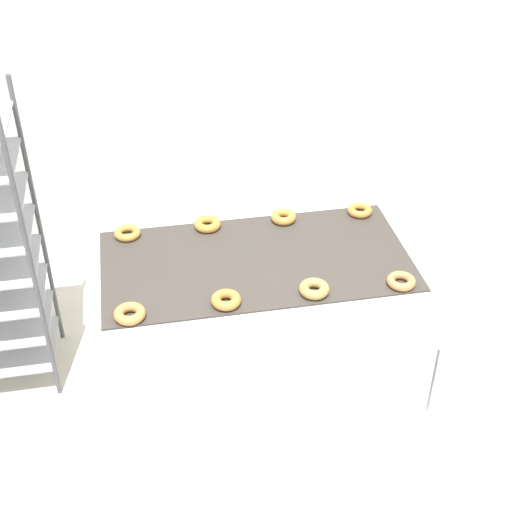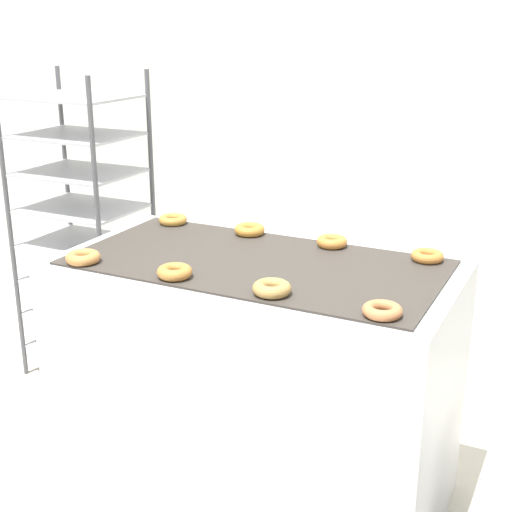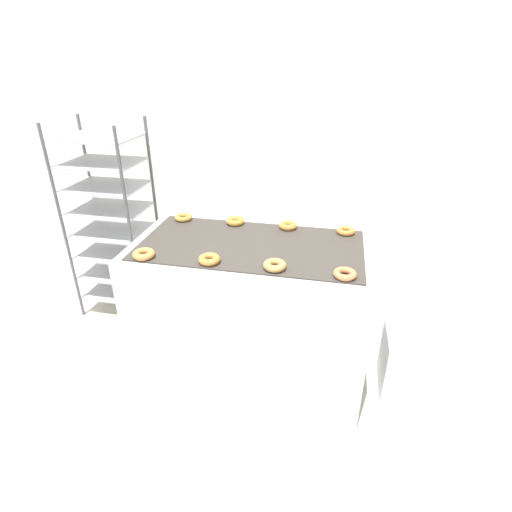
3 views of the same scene
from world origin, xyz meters
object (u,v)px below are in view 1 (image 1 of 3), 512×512
Objects in this scene: donut_near_left at (130,314)px; donut_far_midright at (283,217)px; donut_near_midleft at (226,300)px; donut_near_right at (401,281)px; donut_far_right at (360,210)px; donut_far_left at (127,233)px; donut_far_midleft at (207,224)px; donut_near_midright at (314,289)px; glaze_bin at (456,354)px; fryer_machine at (256,344)px.

donut_near_left and donut_far_midright have the same top height.
donut_near_midleft is at bearing -122.46° from donut_far_midright.
donut_near_right is 0.56m from donut_far_right.
donut_far_left is 0.97× the size of donut_far_midleft.
donut_near_left is 1.06× the size of donut_far_right.
donut_near_left is 0.93m from donut_far_midright.
donut_far_right is at bearing -0.38° from donut_far_left.
donut_near_right is at bearing -27.52° from donut_far_left.
donut_far_midleft is at bearing 0.51° from donut_far_left.
donut_near_midright is 0.66m from donut_far_right.
donut_near_midleft reaches higher than donut_far_left.
glaze_bin is 3.49× the size of donut_near_left.
donut_near_left and donut_far_midleft have the same top height.
donut_near_midleft is 1.01× the size of donut_near_right.
donut_near_midleft is 0.98× the size of donut_far_midleft.
donut_near_midleft reaches higher than glaze_bin.
donut_near_left is 1.00× the size of donut_near_midright.
donut_far_midleft is (0.37, 0.00, 0.00)m from donut_far_left.
donut_far_midleft is 1.05× the size of donut_far_right.
donut_far_right is (-0.52, 0.25, 0.78)m from glaze_bin.
donut_far_right is (0.36, 0.55, -0.00)m from donut_near_midright.
glaze_bin is 0.99m from donut_near_right.
donut_near_left is at bearing -177.80° from donut_near_midleft.
donut_far_right is (0.73, -0.01, -0.00)m from donut_far_midleft.
donut_near_midright is 1.04× the size of donut_near_right.
donut_near_left is 0.58m from donut_far_left.
fryer_machine is 0.81m from donut_near_left.
donut_near_left and donut_near_midleft have the same top height.
donut_far_left is at bearing 88.72° from donut_near_left.
donut_near_right is at bearing -1.96° from donut_near_midright.
fryer_machine is 0.61m from donut_near_midleft.
fryer_machine is 0.80m from donut_far_right.
donut_near_midright is (-0.88, -0.30, 0.79)m from glaze_bin.
donut_far_right is at bearing 27.23° from donut_near_left.
donut_far_midright is at bearing -0.71° from donut_far_midleft.
donut_near_midleft reaches higher than fryer_machine.
donut_near_right is (1.11, 0.01, -0.00)m from donut_near_left.
donut_near_left is 0.38m from donut_near_midleft.
donut_near_midright is 0.92m from donut_far_left.
donut_far_right is (1.10, 0.57, -0.00)m from donut_near_left.
donut_near_right reaches higher than fryer_machine.
donut_near_midleft is 0.91m from donut_far_right.
donut_near_right is at bearing -89.90° from donut_far_right.
donut_near_midleft is at bearing -142.64° from donut_far_right.
fryer_machine is at bearing 57.77° from donut_near_midleft.
fryer_machine is 0.80m from donut_near_right.
donut_near_right is 1.01× the size of donut_far_midright.
donut_far_midright is at bearing 164.00° from glaze_bin.
donut_far_left is at bearing 152.48° from donut_near_right.
donut_near_midleft is (-1.24, -0.31, 0.79)m from glaze_bin.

